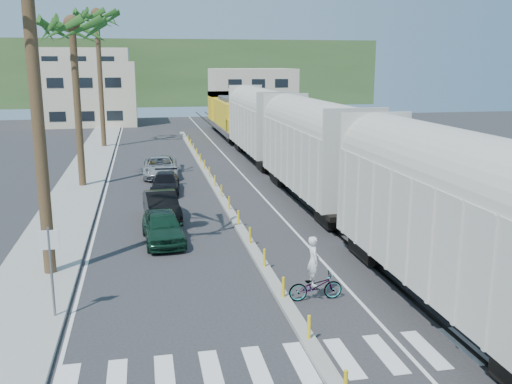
% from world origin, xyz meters
% --- Properties ---
extents(ground, '(140.00, 140.00, 0.00)m').
position_xyz_m(ground, '(0.00, 0.00, 0.00)').
color(ground, '#28282B').
rests_on(ground, ground).
extents(sidewalk, '(3.00, 90.00, 0.15)m').
position_xyz_m(sidewalk, '(-8.50, 25.00, 0.07)').
color(sidewalk, gray).
rests_on(sidewalk, ground).
extents(rails, '(1.56, 100.00, 0.06)m').
position_xyz_m(rails, '(5.00, 28.00, 0.03)').
color(rails, black).
rests_on(rails, ground).
extents(median, '(0.45, 60.00, 0.85)m').
position_xyz_m(median, '(0.00, 19.96, 0.09)').
color(median, gray).
rests_on(median, ground).
extents(crosswalk, '(14.00, 2.20, 0.01)m').
position_xyz_m(crosswalk, '(0.00, -2.00, 0.01)').
color(crosswalk, silver).
rests_on(crosswalk, ground).
extents(lane_markings, '(9.42, 90.00, 0.01)m').
position_xyz_m(lane_markings, '(-2.15, 25.00, 0.00)').
color(lane_markings, silver).
rests_on(lane_markings, ground).
extents(freight_train, '(3.00, 60.94, 5.85)m').
position_xyz_m(freight_train, '(5.00, 20.98, 2.91)').
color(freight_train, '#B3B1A4').
rests_on(freight_train, ground).
extents(palm_trees, '(3.50, 37.20, 13.75)m').
position_xyz_m(palm_trees, '(-8.10, 22.70, 10.81)').
color(palm_trees, brown).
rests_on(palm_trees, ground).
extents(street_sign, '(0.60, 0.08, 3.00)m').
position_xyz_m(street_sign, '(-7.30, 2.00, 1.97)').
color(street_sign, slate).
rests_on(street_sign, ground).
extents(buildings, '(38.00, 27.00, 10.00)m').
position_xyz_m(buildings, '(-6.41, 71.66, 4.36)').
color(buildings, beige).
rests_on(buildings, ground).
extents(hillside, '(80.00, 20.00, 12.00)m').
position_xyz_m(hillside, '(0.00, 100.00, 6.00)').
color(hillside, '#385628').
rests_on(hillside, ground).
extents(car_lead, '(2.24, 4.43, 1.44)m').
position_xyz_m(car_lead, '(-3.68, 9.36, 0.72)').
color(car_lead, '#103222').
rests_on(car_lead, ground).
extents(car_second, '(2.29, 4.65, 1.45)m').
position_xyz_m(car_second, '(-3.60, 13.02, 0.72)').
color(car_second, black).
rests_on(car_second, ground).
extents(car_third, '(2.34, 4.45, 1.22)m').
position_xyz_m(car_third, '(-3.15, 19.31, 0.61)').
color(car_third, black).
rests_on(car_third, ground).
extents(car_rear, '(2.70, 5.26, 1.42)m').
position_xyz_m(car_rear, '(-3.26, 24.55, 0.71)').
color(car_rear, '#AFB2B4').
rests_on(car_rear, ground).
extents(cyclist, '(0.73, 1.84, 2.23)m').
position_xyz_m(cyclist, '(1.06, 1.91, 0.73)').
color(cyclist, '#9EA0A5').
rests_on(cyclist, ground).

